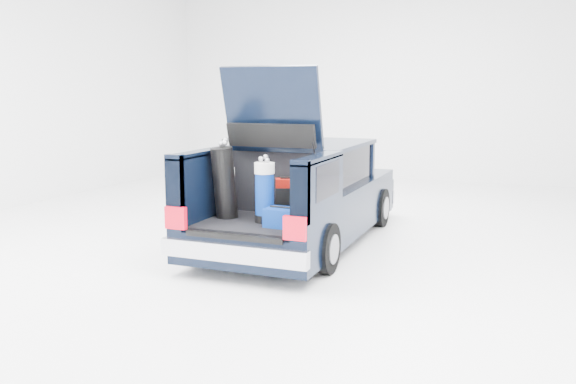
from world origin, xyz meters
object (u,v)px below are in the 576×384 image
at_px(red_suitcase, 288,198).
at_px(blue_duffel, 286,218).
at_px(black_golf_bag, 224,182).
at_px(car, 303,195).
at_px(blue_golf_bag, 265,192).

xyz_separation_m(red_suitcase, blue_duffel, (0.19, -0.55, -0.13)).
bearing_deg(black_golf_bag, blue_duffel, 11.02).
height_order(car, red_suitcase, car).
height_order(car, blue_golf_bag, car).
distance_m(red_suitcase, blue_golf_bag, 0.44).
bearing_deg(blue_golf_bag, car, 76.56).
xyz_separation_m(black_golf_bag, blue_duffel, (0.90, -0.21, -0.34)).
relative_size(red_suitcase, black_golf_bag, 0.52).
distance_m(blue_golf_bag, blue_duffel, 0.46).
height_order(blue_golf_bag, blue_duffel, blue_golf_bag).
relative_size(red_suitcase, blue_duffel, 1.07).
bearing_deg(red_suitcase, blue_duffel, -95.14).
bearing_deg(black_golf_bag, blue_golf_bag, 19.34).
bearing_deg(blue_duffel, black_golf_bag, 171.37).
distance_m(car, blue_golf_bag, 1.62).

